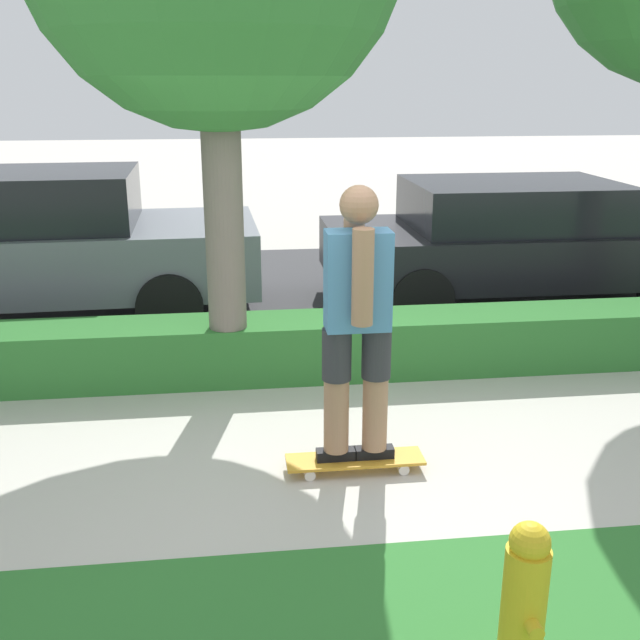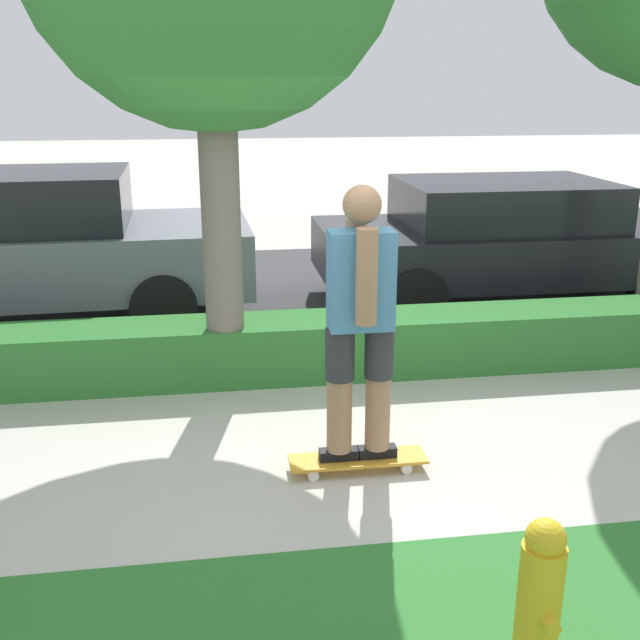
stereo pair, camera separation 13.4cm
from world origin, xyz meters
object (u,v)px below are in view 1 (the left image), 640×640
(skateboard, at_px, (355,460))
(skater_person, at_px, (357,320))
(fire_hydrant, at_px, (523,612))
(parked_car_front, at_px, (31,243))
(parked_car_middle, at_px, (518,239))

(skateboard, bearing_deg, skater_person, -116.57)
(skateboard, xyz_separation_m, fire_hydrant, (0.36, -1.96, 0.34))
(skateboard, relative_size, parked_car_front, 0.19)
(parked_car_middle, relative_size, fire_hydrant, 5.35)
(skateboard, bearing_deg, fire_hydrant, -79.61)
(skater_person, bearing_deg, parked_car_front, 127.36)
(skater_person, distance_m, fire_hydrant, 2.09)
(parked_car_front, relative_size, fire_hydrant, 5.72)
(skater_person, xyz_separation_m, parked_car_middle, (2.50, 3.73, -0.31))
(skater_person, relative_size, fire_hydrant, 2.17)
(skateboard, relative_size, parked_car_middle, 0.21)
(parked_car_middle, bearing_deg, skateboard, -123.85)
(fire_hydrant, bearing_deg, skater_person, 100.39)
(skateboard, xyz_separation_m, parked_car_front, (-2.87, 3.76, 0.74))
(skateboard, bearing_deg, parked_car_middle, 56.13)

